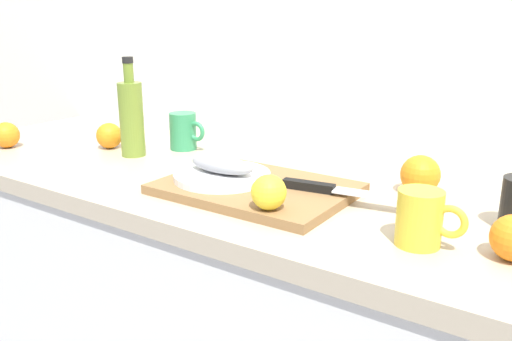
# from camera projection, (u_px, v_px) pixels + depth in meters

# --- Properties ---
(back_wall) EXTENTS (3.20, 0.05, 2.50)m
(back_wall) POSITION_uv_depth(u_px,v_px,m) (329.00, 21.00, 1.38)
(back_wall) COLOR white
(back_wall) RESTS_ON ground_plane
(cutting_board) EXTENTS (0.40, 0.29, 0.02)m
(cutting_board) POSITION_uv_depth(u_px,v_px,m) (256.00, 188.00, 1.15)
(cutting_board) COLOR olive
(cutting_board) RESTS_ON kitchen_counter
(white_plate) EXTENTS (0.21, 0.21, 0.01)m
(white_plate) POSITION_uv_depth(u_px,v_px,m) (222.00, 176.00, 1.18)
(white_plate) COLOR white
(white_plate) RESTS_ON cutting_board
(fish_fillet) EXTENTS (0.16, 0.07, 0.04)m
(fish_fillet) POSITION_uv_depth(u_px,v_px,m) (222.00, 165.00, 1.17)
(fish_fillet) COLOR gray
(fish_fillet) RESTS_ON white_plate
(chef_knife) EXTENTS (0.29, 0.07, 0.02)m
(chef_knife) POSITION_uv_depth(u_px,v_px,m) (333.00, 189.00, 1.09)
(chef_knife) COLOR silver
(chef_knife) RESTS_ON cutting_board
(lemon_0) EXTENTS (0.07, 0.07, 0.07)m
(lemon_0) POSITION_uv_depth(u_px,v_px,m) (269.00, 192.00, 0.99)
(lemon_0) COLOR yellow
(lemon_0) RESTS_ON cutting_board
(olive_oil_bottle) EXTENTS (0.06, 0.06, 0.26)m
(olive_oil_bottle) POSITION_uv_depth(u_px,v_px,m) (131.00, 117.00, 1.43)
(olive_oil_bottle) COLOR olive
(olive_oil_bottle) RESTS_ON kitchen_counter
(coffee_mug_1) EXTENTS (0.12, 0.08, 0.10)m
(coffee_mug_1) POSITION_uv_depth(u_px,v_px,m) (421.00, 218.00, 0.88)
(coffee_mug_1) COLOR yellow
(coffee_mug_1) RESTS_ON kitchen_counter
(coffee_mug_2) EXTENTS (0.11, 0.07, 0.10)m
(coffee_mug_2) POSITION_uv_depth(u_px,v_px,m) (184.00, 131.00, 1.51)
(coffee_mug_2) COLOR #338C59
(coffee_mug_2) RESTS_ON kitchen_counter
(orange_0) EXTENTS (0.07, 0.07, 0.07)m
(orange_0) POSITION_uv_depth(u_px,v_px,m) (109.00, 136.00, 1.52)
(orange_0) COLOR orange
(orange_0) RESTS_ON kitchen_counter
(orange_1) EXTENTS (0.07, 0.07, 0.07)m
(orange_1) POSITION_uv_depth(u_px,v_px,m) (6.00, 135.00, 1.53)
(orange_1) COLOR orange
(orange_1) RESTS_ON kitchen_counter
(orange_3) EXTENTS (0.08, 0.08, 0.08)m
(orange_3) POSITION_uv_depth(u_px,v_px,m) (420.00, 175.00, 1.14)
(orange_3) COLOR orange
(orange_3) RESTS_ON kitchen_counter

